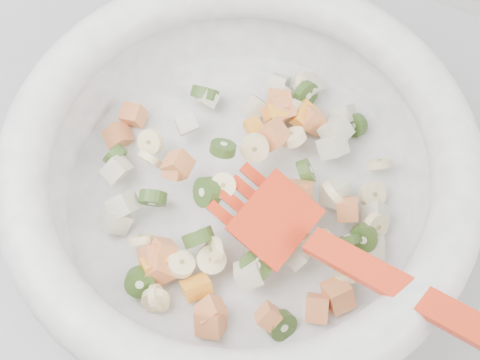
% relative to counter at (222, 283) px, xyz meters
% --- Properties ---
extents(counter, '(2.00, 0.60, 0.90)m').
position_rel_counter_xyz_m(counter, '(0.00, 0.00, 0.00)').
color(counter, '#949398').
rests_on(counter, ground).
extents(mixing_bowl, '(0.51, 0.42, 0.15)m').
position_rel_counter_xyz_m(mixing_bowl, '(0.06, -0.05, 0.51)').
color(mixing_bowl, white).
rests_on(mixing_bowl, counter).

